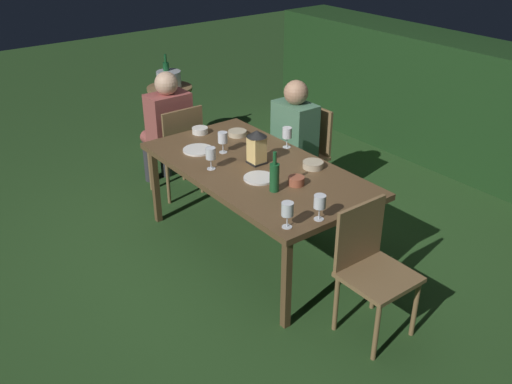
% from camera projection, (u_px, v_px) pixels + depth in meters
% --- Properties ---
extents(ground_plane, '(16.00, 16.00, 0.00)m').
position_uv_depth(ground_plane, '(256.00, 247.00, 4.57)').
color(ground_plane, '#26471E').
extents(dining_table, '(1.86, 0.97, 0.72)m').
position_uv_depth(dining_table, '(256.00, 172.00, 4.26)').
color(dining_table, brown).
rests_on(dining_table, ground).
extents(chair_side_right_a, '(0.42, 0.40, 0.87)m').
position_uv_depth(chair_side_right_a, '(305.00, 150.00, 5.11)').
color(chair_side_right_a, brown).
rests_on(chair_side_right_a, ground).
extents(person_in_green, '(0.38, 0.47, 1.15)m').
position_uv_depth(person_in_green, '(289.00, 139.00, 4.94)').
color(person_in_green, '#4C7A5B').
rests_on(person_in_green, ground).
extents(chair_head_near, '(0.40, 0.42, 0.87)m').
position_uv_depth(chair_head_near, '(178.00, 146.00, 5.18)').
color(chair_head_near, brown).
rests_on(chair_head_near, ground).
extents(person_in_rust, '(0.48, 0.38, 1.15)m').
position_uv_depth(person_in_rust, '(166.00, 125.00, 5.25)').
color(person_in_rust, '#9E4C47').
rests_on(person_in_rust, ground).
extents(chair_head_far, '(0.40, 0.42, 0.87)m').
position_uv_depth(chair_head_far, '(371.00, 265.00, 3.52)').
color(chair_head_far, brown).
rests_on(chair_head_far, ground).
extents(lantern_centerpiece, '(0.15, 0.15, 0.27)m').
position_uv_depth(lantern_centerpiece, '(257.00, 145.00, 4.22)').
color(lantern_centerpiece, black).
rests_on(lantern_centerpiece, dining_table).
extents(green_bottle_on_table, '(0.07, 0.07, 0.29)m').
position_uv_depth(green_bottle_on_table, '(274.00, 176.00, 3.84)').
color(green_bottle_on_table, '#195128').
rests_on(green_bottle_on_table, dining_table).
extents(wine_glass_a, '(0.08, 0.08, 0.17)m').
position_uv_depth(wine_glass_a, '(320.00, 203.00, 3.49)').
color(wine_glass_a, silver).
rests_on(wine_glass_a, dining_table).
extents(wine_glass_b, '(0.08, 0.08, 0.17)m').
position_uv_depth(wine_glass_b, '(211.00, 154.00, 4.14)').
color(wine_glass_b, silver).
rests_on(wine_glass_b, dining_table).
extents(wine_glass_c, '(0.08, 0.08, 0.17)m').
position_uv_depth(wine_glass_c, '(287.00, 134.00, 4.50)').
color(wine_glass_c, silver).
rests_on(wine_glass_c, dining_table).
extents(wine_glass_d, '(0.08, 0.08, 0.17)m').
position_uv_depth(wine_glass_d, '(223.00, 139.00, 4.41)').
color(wine_glass_d, silver).
rests_on(wine_glass_d, dining_table).
extents(wine_glass_e, '(0.08, 0.08, 0.17)m').
position_uv_depth(wine_glass_e, '(287.00, 210.00, 3.41)').
color(wine_glass_e, silver).
rests_on(wine_glass_e, dining_table).
extents(plate_a, '(0.24, 0.24, 0.01)m').
position_uv_depth(plate_a, '(198.00, 150.00, 4.49)').
color(plate_a, white).
rests_on(plate_a, dining_table).
extents(plate_b, '(0.22, 0.22, 0.01)m').
position_uv_depth(plate_b, '(259.00, 178.00, 4.05)').
color(plate_b, silver).
rests_on(plate_b, dining_table).
extents(bowl_olives, '(0.16, 0.16, 0.04)m').
position_uv_depth(bowl_olives, '(237.00, 133.00, 4.77)').
color(bowl_olives, '#BCAD8E').
rests_on(bowl_olives, dining_table).
extents(bowl_bread, '(0.13, 0.13, 0.05)m').
position_uv_depth(bowl_bread, '(200.00, 130.00, 4.82)').
color(bowl_bread, silver).
rests_on(bowl_bread, dining_table).
extents(bowl_salad, '(0.11, 0.11, 0.06)m').
position_uv_depth(bowl_salad, '(296.00, 181.00, 3.96)').
color(bowl_salad, '#9E5138').
rests_on(bowl_salad, dining_table).
extents(bowl_dip, '(0.15, 0.15, 0.05)m').
position_uv_depth(bowl_dip, '(313.00, 164.00, 4.20)').
color(bowl_dip, '#BCAD8E').
rests_on(bowl_dip, dining_table).
extents(side_table, '(0.49, 0.49, 0.69)m').
position_uv_depth(side_table, '(171.00, 108.00, 6.21)').
color(side_table, brown).
rests_on(side_table, ground).
extents(ice_bucket, '(0.26, 0.26, 0.34)m').
position_uv_depth(ice_bucket, '(169.00, 78.00, 6.05)').
color(ice_bucket, '#B2B7BF').
rests_on(ice_bucket, side_table).
extents(hedge_backdrop, '(4.92, 0.66, 1.27)m').
position_uv_depth(hedge_backdrop, '(465.00, 107.00, 5.70)').
color(hedge_backdrop, '#193816').
rests_on(hedge_backdrop, ground).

